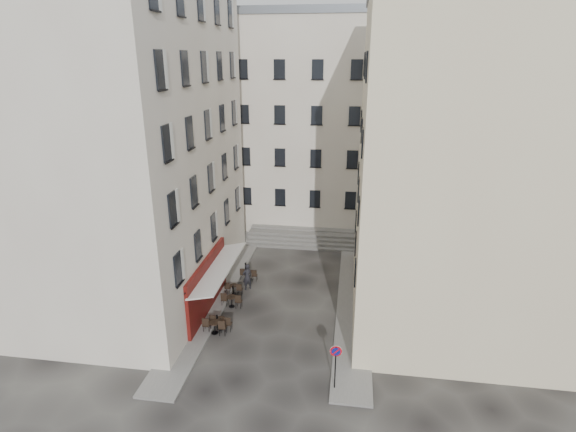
% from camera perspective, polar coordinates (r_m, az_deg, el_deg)
% --- Properties ---
extents(ground, '(90.00, 90.00, 0.00)m').
position_cam_1_polar(ground, '(27.32, -1.57, -13.60)').
color(ground, black).
rests_on(ground, ground).
extents(sidewalk_left, '(2.00, 22.00, 0.12)m').
position_cam_1_polar(sidewalk_left, '(31.57, -8.47, -8.78)').
color(sidewalk_left, slate).
rests_on(sidewalk_left, ground).
extents(sidewalk_right, '(2.00, 18.00, 0.12)m').
position_cam_1_polar(sidewalk_right, '(29.53, 8.26, -10.91)').
color(sidewalk_right, slate).
rests_on(sidewalk_right, ground).
extents(building_left, '(12.20, 16.20, 20.60)m').
position_cam_1_polar(building_left, '(29.71, -21.35, 9.29)').
color(building_left, beige).
rests_on(building_left, ground).
extents(building_right, '(12.20, 14.20, 18.60)m').
position_cam_1_polar(building_right, '(27.37, 21.96, 6.28)').
color(building_right, beige).
rests_on(building_right, ground).
extents(building_back, '(18.20, 10.20, 18.60)m').
position_cam_1_polar(building_back, '(42.17, 1.46, 11.92)').
color(building_back, beige).
rests_on(building_back, ground).
extents(cafe_storefront, '(1.74, 7.30, 3.50)m').
position_cam_1_polar(cafe_storefront, '(28.16, -10.02, -8.40)').
color(cafe_storefront, '#4A110A').
rests_on(cafe_storefront, ground).
extents(stone_steps, '(9.00, 3.15, 0.80)m').
position_cam_1_polar(stone_steps, '(38.18, 1.66, -2.80)').
color(stone_steps, '#63615E').
rests_on(stone_steps, ground).
extents(bollard_near, '(0.12, 0.12, 0.98)m').
position_cam_1_polar(bollard_near, '(26.90, -8.97, -13.12)').
color(bollard_near, black).
rests_on(bollard_near, ground).
extents(bollard_mid, '(0.12, 0.12, 0.98)m').
position_cam_1_polar(bollard_mid, '(29.77, -7.00, -9.55)').
color(bollard_mid, black).
rests_on(bollard_mid, ground).
extents(bollard_far, '(0.12, 0.12, 0.98)m').
position_cam_1_polar(bollard_far, '(32.76, -5.41, -6.62)').
color(bollard_far, black).
rests_on(bollard_far, ground).
extents(no_parking_sign, '(0.56, 0.11, 2.44)m').
position_cam_1_polar(no_parking_sign, '(21.93, 6.07, -17.63)').
color(no_parking_sign, black).
rests_on(no_parking_sign, ground).
extents(bistro_table_a, '(1.38, 0.65, 0.97)m').
position_cam_1_polar(bistro_table_a, '(26.61, -9.29, -13.62)').
color(bistro_table_a, black).
rests_on(bistro_table_a, ground).
extents(bistro_table_b, '(1.29, 0.60, 0.91)m').
position_cam_1_polar(bistro_table_b, '(26.92, -8.51, -13.22)').
color(bistro_table_b, black).
rests_on(bistro_table_b, ground).
extents(bistro_table_c, '(1.33, 0.63, 0.94)m').
position_cam_1_polar(bistro_table_c, '(28.96, -7.16, -10.56)').
color(bistro_table_c, black).
rests_on(bistro_table_c, ground).
extents(bistro_table_d, '(1.19, 0.56, 0.83)m').
position_cam_1_polar(bistro_table_d, '(30.39, -6.90, -9.11)').
color(bistro_table_d, black).
rests_on(bistro_table_d, ground).
extents(bistro_table_e, '(1.22, 0.57, 0.86)m').
position_cam_1_polar(bistro_table_e, '(32.05, -5.00, -7.41)').
color(bistro_table_e, black).
rests_on(bistro_table_e, ground).
extents(pedestrian, '(0.81, 0.78, 1.87)m').
position_cam_1_polar(pedestrian, '(30.68, -5.20, -7.68)').
color(pedestrian, black).
rests_on(pedestrian, ground).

